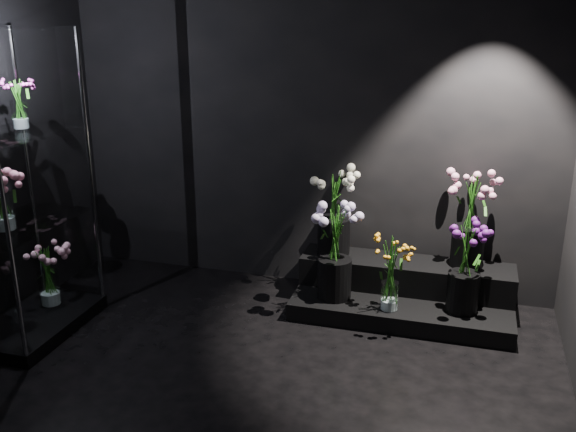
% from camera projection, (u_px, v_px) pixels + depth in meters
% --- Properties ---
extents(floor, '(4.00, 4.00, 0.00)m').
position_uv_depth(floor, '(222.00, 415.00, 3.73)').
color(floor, black).
rests_on(floor, ground).
extents(wall_back, '(4.00, 0.00, 4.00)m').
position_uv_depth(wall_back, '(309.00, 119.00, 5.11)').
color(wall_back, black).
rests_on(wall_back, floor).
extents(display_riser, '(1.65, 0.73, 0.37)m').
position_uv_depth(display_riser, '(404.00, 291.00, 4.98)').
color(display_riser, black).
rests_on(display_riser, floor).
extents(display_case, '(0.58, 0.97, 2.13)m').
position_uv_depth(display_case, '(18.00, 190.00, 4.38)').
color(display_case, black).
rests_on(display_case, floor).
extents(bouquet_orange_bells, '(0.31, 0.31, 0.55)m').
position_uv_depth(bouquet_orange_bells, '(391.00, 274.00, 4.64)').
color(bouquet_orange_bells, white).
rests_on(bouquet_orange_bells, display_riser).
extents(bouquet_lilac, '(0.39, 0.39, 0.72)m').
position_uv_depth(bouquet_lilac, '(335.00, 247.00, 4.79)').
color(bouquet_lilac, black).
rests_on(bouquet_lilac, display_riser).
extents(bouquet_purple, '(0.39, 0.39, 0.66)m').
position_uv_depth(bouquet_purple, '(465.00, 263.00, 4.59)').
color(bouquet_purple, black).
rests_on(bouquet_purple, display_riser).
extents(bouquet_cream_roses, '(0.46, 0.46, 0.68)m').
position_uv_depth(bouquet_cream_roses, '(334.00, 207.00, 5.05)').
color(bouquet_cream_roses, black).
rests_on(bouquet_cream_roses, display_riser).
extents(bouquet_pink_roses, '(0.46, 0.46, 0.72)m').
position_uv_depth(bouquet_pink_roses, '(470.00, 214.00, 4.79)').
color(bouquet_pink_roses, black).
rests_on(bouquet_pink_roses, display_riser).
extents(bouquet_case_pink, '(0.40, 0.40, 0.39)m').
position_uv_depth(bouquet_case_pink, '(1.00, 199.00, 4.26)').
color(bouquet_case_pink, white).
rests_on(bouquet_case_pink, display_case).
extents(bouquet_case_magenta, '(0.27, 0.27, 0.36)m').
position_uv_depth(bouquet_case_magenta, '(18.00, 101.00, 4.36)').
color(bouquet_case_magenta, white).
rests_on(bouquet_case_magenta, display_case).
extents(bouquet_case_base_pink, '(0.42, 0.42, 0.48)m').
position_uv_depth(bouquet_case_base_pink, '(48.00, 273.00, 4.82)').
color(bouquet_case_base_pink, white).
rests_on(bouquet_case_base_pink, display_case).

